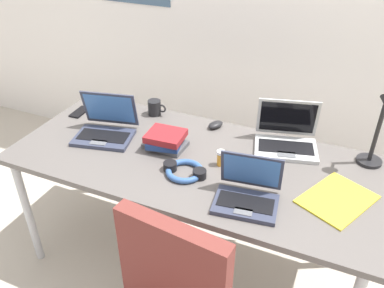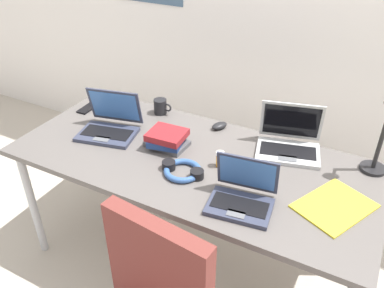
# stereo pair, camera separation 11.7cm
# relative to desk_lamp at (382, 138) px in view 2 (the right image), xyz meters

# --- Properties ---
(ground_plane) EXTENTS (12.00, 12.00, 0.00)m
(ground_plane) POSITION_rel_desk_lamp_xyz_m (-0.80, -0.28, -0.94)
(ground_plane) COLOR #B7AD9E
(desk) EXTENTS (1.80, 0.80, 0.74)m
(desk) POSITION_rel_desk_lamp_xyz_m (-0.80, -0.28, -0.25)
(desk) COLOR #595451
(desk) RESTS_ON ground_plane
(desk_lamp) EXTENTS (0.12, 0.18, 0.40)m
(desk_lamp) POSITION_rel_desk_lamp_xyz_m (0.00, 0.00, 0.00)
(desk_lamp) COLOR black
(desk_lamp) RESTS_ON desk
(laptop_near_lamp) EXTENTS (0.36, 0.32, 0.23)m
(laptop_near_lamp) POSITION_rel_desk_lamp_xyz_m (-0.40, 0.01, -0.15)
(laptop_near_lamp) COLOR #B7BABC
(laptop_near_lamp) RESTS_ON desk
(laptop_front_left) EXTENTS (0.35, 0.31, 0.22)m
(laptop_front_left) POSITION_rel_desk_lamp_xyz_m (-1.31, -0.27, -0.15)
(laptop_front_left) COLOR #33384C
(laptop_front_left) RESTS_ON desk
(laptop_near_mouse) EXTENTS (0.29, 0.25, 0.20)m
(laptop_near_mouse) POSITION_rel_desk_lamp_xyz_m (-0.46, -0.48, -0.16)
(laptop_near_mouse) COLOR #33384C
(laptop_near_mouse) RESTS_ON desk
(computer_mouse) EXTENTS (0.09, 0.11, 0.03)m
(computer_mouse) POSITION_rel_desk_lamp_xyz_m (-0.80, 0.05, -0.18)
(computer_mouse) COLOR black
(computer_mouse) RESTS_ON desk
(cell_phone) EXTENTS (0.07, 0.14, 0.01)m
(cell_phone) POSITION_rel_desk_lamp_xyz_m (-1.60, -0.12, -0.19)
(cell_phone) COLOR black
(cell_phone) RESTS_ON desk
(headphones) EXTENTS (0.21, 0.18, 0.04)m
(headphones) POSITION_rel_desk_lamp_xyz_m (-0.78, -0.41, -0.18)
(headphones) COLOR #335999
(headphones) RESTS_ON desk
(pill_bottle) EXTENTS (0.04, 0.04, 0.08)m
(pill_bottle) POSITION_rel_desk_lamp_xyz_m (-0.65, -0.28, -0.16)
(pill_bottle) COLOR gold
(pill_bottle) RESTS_ON desk
(book_stack) EXTENTS (0.21, 0.19, 0.09)m
(book_stack) POSITION_rel_desk_lamp_xyz_m (-0.96, -0.25, -0.15)
(book_stack) COLOR #4C4C51
(book_stack) RESTS_ON desk
(paper_folder_near_mouse) EXTENTS (0.34, 0.38, 0.01)m
(paper_folder_near_mouse) POSITION_rel_desk_lamp_xyz_m (-0.11, -0.32, -0.19)
(paper_folder_near_mouse) COLOR gold
(paper_folder_near_mouse) RESTS_ON desk
(coffee_mug) EXTENTS (0.11, 0.08, 0.09)m
(coffee_mug) POSITION_rel_desk_lamp_xyz_m (-1.18, 0.05, -0.15)
(coffee_mug) COLOR black
(coffee_mug) RESTS_ON desk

